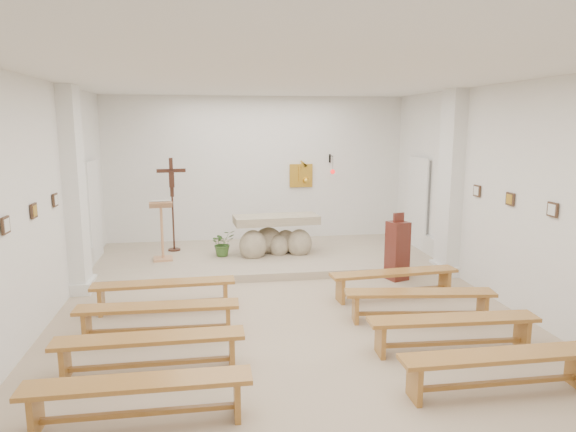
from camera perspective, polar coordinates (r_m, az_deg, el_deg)
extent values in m
cube|color=tan|center=(7.68, 0.36, -11.74)|extent=(7.00, 10.00, 0.00)
cube|color=white|center=(7.49, -27.01, 0.49)|extent=(0.02, 10.00, 3.50)
cube|color=white|center=(8.50, 24.30, 1.74)|extent=(0.02, 10.00, 3.50)
cube|color=white|center=(12.12, -3.47, 4.91)|extent=(7.00, 0.02, 3.50)
cube|color=silver|center=(7.15, 0.39, 15.19)|extent=(7.00, 10.00, 0.02)
cube|color=tan|center=(10.95, -2.62, -4.57)|extent=(6.98, 3.00, 0.15)
cube|color=white|center=(9.36, -22.60, 2.56)|extent=(0.26, 0.55, 3.50)
cube|color=white|center=(10.16, 17.59, 3.42)|extent=(0.26, 0.55, 3.50)
cube|color=gold|center=(12.25, 1.46, 4.51)|extent=(0.55, 0.04, 0.55)
cube|color=black|center=(12.37, 4.67, 6.40)|extent=(0.04, 0.02, 0.20)
cylinder|color=black|center=(12.22, 4.84, 6.68)|extent=(0.02, 0.30, 0.02)
cylinder|color=black|center=(12.09, 5.00, 5.83)|extent=(0.01, 0.01, 0.34)
sphere|color=red|center=(12.10, 4.99, 4.93)|extent=(0.11, 0.11, 0.11)
cube|color=#432C1D|center=(6.74, -28.89, -0.90)|extent=(0.03, 0.20, 0.20)
cube|color=#432C1D|center=(7.67, -26.40, 0.52)|extent=(0.03, 0.20, 0.20)
cube|color=#432C1D|center=(8.62, -24.45, 1.63)|extent=(0.03, 0.20, 0.20)
cube|color=#432C1D|center=(7.84, 27.33, 0.63)|extent=(0.03, 0.20, 0.20)
cube|color=#432C1D|center=(8.66, 23.45, 1.74)|extent=(0.03, 0.20, 0.20)
cube|color=#432C1D|center=(9.51, 20.26, 2.64)|extent=(0.03, 0.20, 0.20)
cube|color=silver|center=(10.32, -21.47, -5.10)|extent=(0.10, 0.85, 0.52)
cube|color=silver|center=(11.06, 15.85, -3.76)|extent=(0.10, 0.85, 0.52)
ellipsoid|color=tan|center=(10.62, -3.91, -3.30)|extent=(0.57, 0.48, 0.65)
ellipsoid|color=tan|center=(10.85, 1.27, -3.07)|extent=(0.53, 0.45, 0.61)
ellipsoid|color=tan|center=(10.98, -2.22, -2.74)|extent=(0.61, 0.52, 0.57)
ellipsoid|color=tan|center=(11.04, -0.25, -2.92)|extent=(0.49, 0.42, 0.53)
ellipsoid|color=tan|center=(10.82, -1.01, -3.36)|extent=(0.42, 0.36, 0.49)
cube|color=tan|center=(10.74, -1.32, -0.39)|extent=(1.80, 0.81, 0.17)
cube|color=tan|center=(10.74, -13.70, -4.63)|extent=(0.41, 0.41, 0.04)
cylinder|color=tan|center=(10.62, -13.82, -1.93)|extent=(0.05, 0.05, 1.07)
cube|color=tan|center=(10.49, -13.96, 1.20)|extent=(0.48, 0.37, 0.17)
cube|color=silver|center=(10.44, -13.97, 1.45)|extent=(0.41, 0.30, 0.14)
cylinder|color=#3E1E13|center=(11.46, -12.52, -3.66)|extent=(0.26, 0.26, 0.03)
cylinder|color=#3E1E13|center=(11.34, -12.63, -0.77)|extent=(0.04, 0.04, 1.21)
cube|color=#3E1E13|center=(11.19, -12.83, 4.21)|extent=(0.08, 0.07, 0.83)
cube|color=#3E1E13|center=(11.18, -12.86, 4.94)|extent=(0.61, 0.14, 0.08)
cube|color=#3E1E13|center=(11.17, -12.81, 4.02)|extent=(0.12, 0.06, 0.35)
imported|color=#385E25|center=(10.77, -7.27, -3.00)|extent=(0.63, 0.60, 0.55)
cube|color=#551F18|center=(9.75, 12.05, -3.79)|extent=(0.43, 0.43, 1.09)
cube|color=#551F18|center=(9.62, 12.19, -0.17)|extent=(0.22, 0.11, 0.18)
cube|color=#A46F2F|center=(8.23, -13.62, -7.29)|extent=(2.18, 0.40, 0.05)
cube|color=#A46F2F|center=(8.41, -20.03, -8.87)|extent=(0.07, 0.32, 0.42)
cube|color=#A46F2F|center=(8.29, -6.99, -8.58)|extent=(0.07, 0.32, 0.42)
cube|color=#A46F2F|center=(8.33, -13.53, -9.36)|extent=(1.83, 0.10, 0.05)
cube|color=#A46F2F|center=(8.74, 11.73, -6.17)|extent=(2.20, 0.51, 0.05)
cube|color=#A46F2F|center=(8.46, 5.83, -8.17)|extent=(0.08, 0.32, 0.42)
cube|color=#A46F2F|center=(9.23, 17.01, -7.00)|extent=(0.08, 0.32, 0.42)
cube|color=#A46F2F|center=(8.83, 11.65, -8.15)|extent=(1.83, 0.20, 0.05)
cube|color=#A46F2F|center=(7.25, -14.26, -9.75)|extent=(2.19, 0.41, 0.05)
cube|color=#A46F2F|center=(7.50, -21.47, -11.32)|extent=(0.07, 0.32, 0.42)
cube|color=#A46F2F|center=(7.27, -6.67, -11.35)|extent=(0.07, 0.32, 0.42)
cube|color=#A46F2F|center=(7.36, -14.15, -12.07)|extent=(1.83, 0.12, 0.05)
cube|color=#A46F2F|center=(7.82, 14.43, -8.26)|extent=(2.20, 0.64, 0.05)
cube|color=#A46F2F|center=(7.70, 7.50, -10.10)|extent=(0.10, 0.32, 0.42)
cube|color=#A46F2F|center=(8.19, 20.79, -9.45)|extent=(0.10, 0.32, 0.42)
cube|color=#A46F2F|center=(7.92, 14.33, -10.43)|extent=(1.82, 0.31, 0.05)
cube|color=#A46F2F|center=(6.28, -15.13, -12.98)|extent=(2.18, 0.35, 0.05)
cube|color=#A46F2F|center=(6.54, -23.52, -14.71)|extent=(0.06, 0.32, 0.42)
cube|color=#A46F2F|center=(6.34, -6.27, -14.70)|extent=(0.06, 0.32, 0.42)
cube|color=#A46F2F|center=(6.41, -14.99, -15.59)|extent=(1.83, 0.06, 0.05)
cube|color=#A46F2F|center=(6.93, 17.89, -10.87)|extent=(2.19, 0.46, 0.05)
cube|color=#A46F2F|center=(6.71, 10.21, -13.35)|extent=(0.08, 0.32, 0.42)
cube|color=#A46F2F|center=(7.43, 24.57, -11.75)|extent=(0.08, 0.32, 0.42)
cube|color=#A46F2F|center=(7.05, 17.74, -13.27)|extent=(1.83, 0.15, 0.05)
cube|color=#A46F2F|center=(5.34, -16.34, -17.36)|extent=(2.18, 0.36, 0.05)
cube|color=#A46F2F|center=(5.65, -26.24, -19.03)|extent=(0.06, 0.32, 0.42)
cube|color=#A46F2F|center=(5.40, -5.69, -19.37)|extent=(0.06, 0.32, 0.42)
cube|color=#A46F2F|center=(5.49, -16.16, -20.29)|extent=(1.83, 0.07, 0.05)
cube|color=#A46F2F|center=(6.10, 22.41, -14.15)|extent=(2.18, 0.36, 0.05)
cube|color=#A46F2F|center=(5.80, 13.87, -17.47)|extent=(0.06, 0.32, 0.42)
cube|color=#A46F2F|center=(6.23, 22.20, -16.81)|extent=(1.83, 0.07, 0.05)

